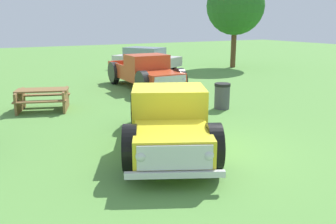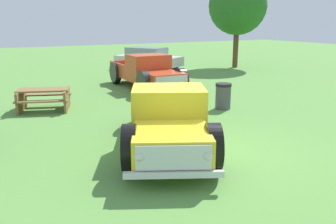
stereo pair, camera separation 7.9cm
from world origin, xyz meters
name	(u,v)px [view 1 (the left image)]	position (x,y,z in m)	size (l,w,h in m)	color
ground_plane	(195,152)	(0.00, 0.00, 0.00)	(80.00, 80.00, 0.00)	#5B9342
pickup_truck_foreground	(169,121)	(-0.52, 0.40, 0.77)	(3.95, 5.53, 1.61)	yellow
pickup_truck_behind_right	(147,73)	(2.54, 8.02, 0.78)	(2.15, 5.40, 1.64)	#D14723
sedan_distant_a	(146,58)	(5.43, 14.33, 0.77)	(3.81, 4.71, 1.47)	silver
picnic_table	(43,97)	(-2.54, 6.22, 0.49)	(2.18, 1.99, 0.78)	olive
trash_can	(222,96)	(3.32, 3.28, 0.48)	(0.59, 0.59, 0.95)	#4C4C51
oak_tree_east	(235,6)	(11.39, 12.68, 4.14)	(3.91, 3.91, 6.11)	brown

